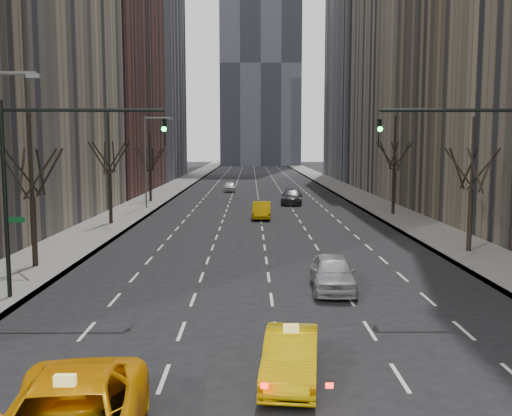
{
  "coord_description": "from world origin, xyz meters",
  "views": [
    {
      "loc": [
        -0.85,
        -11.02,
        6.4
      ],
      "look_at": [
        -0.62,
        14.86,
        3.5
      ],
      "focal_mm": 40.0,
      "sensor_mm": 36.0,
      "label": 1
    }
  ],
  "objects": [
    {
      "name": "sidewalk_left",
      "position": [
        -12.25,
        70.0,
        0.07
      ],
      "size": [
        4.5,
        320.0,
        0.15
      ],
      "primitive_type": "cube",
      "color": "slate",
      "rests_on": "ground"
    },
    {
      "name": "sidewalk_right",
      "position": [
        12.25,
        70.0,
        0.07
      ],
      "size": [
        4.5,
        320.0,
        0.15
      ],
      "primitive_type": "cube",
      "color": "slate",
      "rests_on": "ground"
    },
    {
      "name": "bld_left_far",
      "position": [
        -21.5,
        66.0,
        22.0
      ],
      "size": [
        14.0,
        28.0,
        44.0
      ],
      "primitive_type": "cube",
      "color": "brown",
      "rests_on": "ground"
    },
    {
      "name": "bld_left_deep",
      "position": [
        -21.5,
        96.0,
        30.0
      ],
      "size": [
        14.0,
        30.0,
        60.0
      ],
      "primitive_type": "cube",
      "color": "slate",
      "rests_on": "ground"
    },
    {
      "name": "bld_right_deep",
      "position": [
        21.5,
        95.0,
        29.0
      ],
      "size": [
        14.0,
        30.0,
        58.0
      ],
      "primitive_type": "cube",
      "color": "slate",
      "rests_on": "ground"
    },
    {
      "name": "tree_lw_b",
      "position": [
        -12.0,
        18.0,
        3.72
      ],
      "size": [
        3.36,
        3.5,
        7.82
      ],
      "color": "black",
      "rests_on": "ground"
    },
    {
      "name": "tree_lw_c",
      "position": [
        -12.0,
        34.0,
        4.04
      ],
      "size": [
        3.36,
        3.5,
        8.74
      ],
      "color": "black",
      "rests_on": "ground"
    },
    {
      "name": "tree_lw_d",
      "position": [
        -12.0,
        52.0,
        3.56
      ],
      "size": [
        3.36,
        3.5,
        7.36
      ],
      "color": "black",
      "rests_on": "ground"
    },
    {
      "name": "tree_rw_b",
      "position": [
        12.0,
        22.0,
        3.72
      ],
      "size": [
        3.36,
        3.5,
        7.82
      ],
      "color": "black",
      "rests_on": "ground"
    },
    {
      "name": "tree_rw_c",
      "position": [
        12.0,
        40.0,
        4.04
      ],
      "size": [
        3.36,
        3.5,
        8.74
      ],
      "color": "black",
      "rests_on": "ground"
    },
    {
      "name": "traffic_mast_left",
      "position": [
        -9.11,
        12.0,
        5.49
      ],
      "size": [
        6.69,
        0.39,
        8.0
      ],
      "color": "black",
      "rests_on": "ground"
    },
    {
      "name": "traffic_mast_right",
      "position": [
        9.11,
        12.0,
        5.49
      ],
      "size": [
        6.69,
        0.39,
        8.0
      ],
      "color": "black",
      "rests_on": "ground"
    },
    {
      "name": "streetlight_far",
      "position": [
        -10.84,
        45.0,
        5.62
      ],
      "size": [
        2.83,
        0.22,
        9.0
      ],
      "color": "slate",
      "rests_on": "ground"
    },
    {
      "name": "taxi_sedan",
      "position": [
        0.23,
        3.88,
        0.67
      ],
      "size": [
        1.9,
        4.22,
        1.34
      ],
      "primitive_type": "imported",
      "rotation": [
        0.0,
        0.0,
        -0.12
      ],
      "color": "#ECBB04",
      "rests_on": "ground"
    },
    {
      "name": "silver_sedan_ahead",
      "position": [
        2.74,
        13.53,
        0.78
      ],
      "size": [
        2.07,
        4.67,
        1.56
      ],
      "primitive_type": "imported",
      "rotation": [
        0.0,
        0.0,
        -0.05
      ],
      "color": "#9A9CA2",
      "rests_on": "ground"
    },
    {
      "name": "far_taxi",
      "position": [
        0.08,
        37.9,
        0.73
      ],
      "size": [
        1.69,
        4.46,
        1.45
      ],
      "primitive_type": "imported",
      "rotation": [
        0.0,
        0.0,
        -0.04
      ],
      "color": "#DFA804",
      "rests_on": "ground"
    },
    {
      "name": "far_suv_grey",
      "position": [
        3.53,
        49.92,
        0.79
      ],
      "size": [
        2.74,
        5.66,
        1.59
      ],
      "primitive_type": "imported",
      "rotation": [
        0.0,
        0.0,
        -0.1
      ],
      "color": "#2F3035",
      "rests_on": "ground"
    },
    {
      "name": "far_car_white",
      "position": [
        -3.77,
        66.13,
        0.67
      ],
      "size": [
        1.77,
        4.0,
        1.34
      ],
      "primitive_type": "imported",
      "rotation": [
        0.0,
        0.0,
        0.05
      ],
      "color": "silver",
      "rests_on": "ground"
    }
  ]
}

